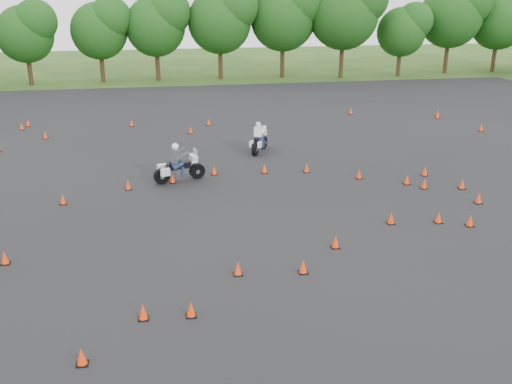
% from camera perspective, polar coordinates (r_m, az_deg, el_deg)
% --- Properties ---
extents(ground, '(140.00, 140.00, 0.00)m').
position_cam_1_polar(ground, '(19.57, 2.02, -7.28)').
color(ground, '#2D5119').
rests_on(ground, ground).
extents(asphalt_pad, '(62.00, 62.00, 0.00)m').
position_cam_1_polar(asphalt_pad, '(24.96, -0.78, -1.02)').
color(asphalt_pad, black).
rests_on(asphalt_pad, ground).
extents(treeline, '(86.91, 31.96, 11.14)m').
position_cam_1_polar(treeline, '(53.43, -1.57, 15.37)').
color(treeline, '#184413').
rests_on(treeline, ground).
extents(traffic_cones, '(36.76, 32.77, 0.45)m').
position_cam_1_polar(traffic_cones, '(24.50, -0.46, -0.87)').
color(traffic_cones, '#F8390A').
rests_on(traffic_cones, asphalt_pad).
extents(rider_grey, '(2.68, 1.51, 1.98)m').
position_cam_1_polar(rider_grey, '(27.58, -7.74, 3.05)').
color(rider_grey, '#3D3E44').
rests_on(rider_grey, ground).
extents(rider_white, '(1.71, 2.35, 1.77)m').
position_cam_1_polar(rider_white, '(32.31, 0.38, 5.56)').
color(rider_white, white).
rests_on(rider_white, ground).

